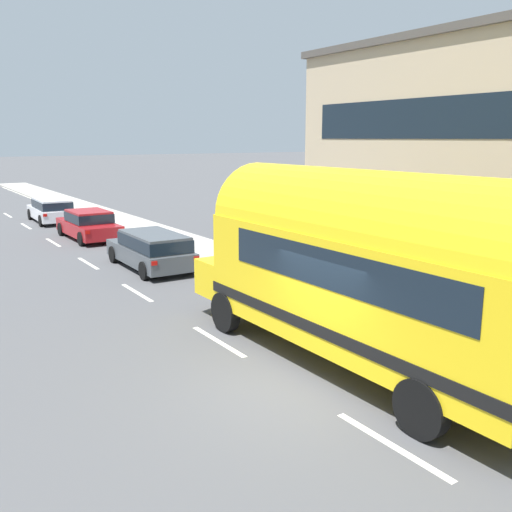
# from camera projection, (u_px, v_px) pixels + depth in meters

# --- Properties ---
(ground_plane) EXTENTS (300.00, 300.00, 0.00)m
(ground_plane) POSITION_uv_depth(u_px,v_px,m) (298.00, 389.00, 10.88)
(ground_plane) COLOR #4C4C4F
(lane_markings) EXTENTS (3.55, 80.00, 0.01)m
(lane_markings) POSITION_uv_depth(u_px,v_px,m) (148.00, 257.00, 23.02)
(lane_markings) COLOR silver
(lane_markings) RESTS_ON ground
(sidewalk_slab) EXTENTS (2.70, 90.00, 0.15)m
(sidewalk_slab) POSITION_uv_depth(u_px,v_px,m) (239.00, 262.00, 21.61)
(sidewalk_slab) COLOR #ADA89E
(sidewalk_slab) RESTS_ON ground
(painted_bus) EXTENTS (2.66, 10.68, 4.12)m
(painted_bus) POSITION_uv_depth(u_px,v_px,m) (381.00, 265.00, 11.04)
(painted_bus) COLOR yellow
(painted_bus) RESTS_ON ground
(car_lead) EXTENTS (1.96, 4.71, 1.37)m
(car_lead) POSITION_uv_depth(u_px,v_px,m) (152.00, 248.00, 20.69)
(car_lead) COLOR #474C51
(car_lead) RESTS_ON ground
(car_second) EXTENTS (1.97, 4.75, 1.37)m
(car_second) POSITION_uv_depth(u_px,v_px,m) (89.00, 223.00, 26.92)
(car_second) COLOR #A5191E
(car_second) RESTS_ON ground
(car_third) EXTENTS (1.99, 4.65, 1.37)m
(car_third) POSITION_uv_depth(u_px,v_px,m) (51.00, 209.00, 32.20)
(car_third) COLOR white
(car_third) RESTS_ON ground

